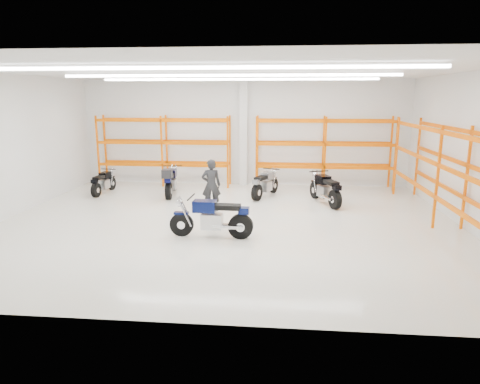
# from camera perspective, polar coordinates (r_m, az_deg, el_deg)

# --- Properties ---
(ground) EXTENTS (14.00, 14.00, 0.00)m
(ground) POSITION_cam_1_polar(r_m,az_deg,el_deg) (13.16, -1.69, -4.09)
(ground) COLOR beige
(ground) RESTS_ON ground
(room_shell) EXTENTS (14.02, 12.02, 4.51)m
(room_shell) POSITION_cam_1_polar(r_m,az_deg,el_deg) (12.64, -1.77, 10.34)
(room_shell) COLOR silver
(room_shell) RESTS_ON ground
(motorcycle_main) EXTENTS (2.32, 0.77, 1.14)m
(motorcycle_main) POSITION_cam_1_polar(r_m,az_deg,el_deg) (11.68, -3.39, -3.57)
(motorcycle_main) COLOR black
(motorcycle_main) RESTS_ON ground
(motorcycle_back_a) EXTENTS (0.63, 1.89, 0.93)m
(motorcycle_back_a) POSITION_cam_1_polar(r_m,az_deg,el_deg) (17.75, -17.82, 1.13)
(motorcycle_back_a) COLOR black
(motorcycle_back_a) RESTS_ON ground
(motorcycle_back_b) EXTENTS (0.74, 2.31, 1.18)m
(motorcycle_back_b) POSITION_cam_1_polar(r_m,az_deg,el_deg) (16.73, -9.26, 1.37)
(motorcycle_back_b) COLOR black
(motorcycle_back_b) RESTS_ON ground
(motorcycle_back_c) EXTENTS (1.04, 1.99, 1.04)m
(motorcycle_back_c) POSITION_cam_1_polar(r_m,az_deg,el_deg) (16.37, 3.28, 0.97)
(motorcycle_back_c) COLOR black
(motorcycle_back_c) RESTS_ON ground
(motorcycle_back_d) EXTENTS (1.03, 2.17, 1.11)m
(motorcycle_back_d) POSITION_cam_1_polar(r_m,az_deg,el_deg) (15.57, 11.38, 0.27)
(motorcycle_back_d) COLOR black
(motorcycle_back_d) RESTS_ON ground
(standing_man) EXTENTS (0.71, 0.53, 1.76)m
(standing_man) POSITION_cam_1_polar(r_m,az_deg,el_deg) (14.35, -3.86, 0.90)
(standing_man) COLOR black
(standing_man) RESTS_ON ground
(structural_column) EXTENTS (0.32, 0.32, 4.50)m
(structural_column) POSITION_cam_1_polar(r_m,az_deg,el_deg) (18.46, 0.48, 7.85)
(structural_column) COLOR white
(structural_column) RESTS_ON ground
(pallet_racking_back_left) EXTENTS (5.67, 0.87, 3.00)m
(pallet_racking_back_left) POSITION_cam_1_polar(r_m,az_deg,el_deg) (18.77, -10.08, 6.32)
(pallet_racking_back_left) COLOR #FD6F00
(pallet_racking_back_left) RESTS_ON ground
(pallet_racking_back_right) EXTENTS (5.67, 0.87, 3.00)m
(pallet_racking_back_right) POSITION_cam_1_polar(r_m,az_deg,el_deg) (18.20, 11.18, 6.08)
(pallet_racking_back_right) COLOR #FD6F00
(pallet_racking_back_right) RESTS_ON ground
(pallet_racking_side) EXTENTS (0.87, 9.07, 3.00)m
(pallet_racking_side) POSITION_cam_1_polar(r_m,az_deg,el_deg) (13.59, 26.54, 2.95)
(pallet_racking_side) COLOR #FD6F00
(pallet_racking_side) RESTS_ON ground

